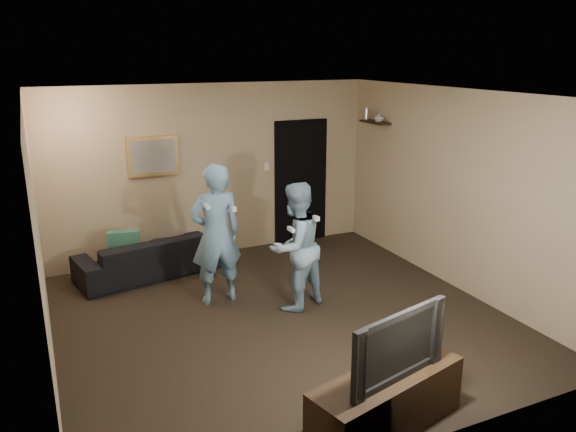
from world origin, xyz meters
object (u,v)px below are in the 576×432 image
sofa (148,256)px  television (390,342)px  wii_player_left (216,235)px  tv_console (386,402)px  wii_player_right (295,246)px

sofa → television: television is taller
sofa → wii_player_left: size_ratio=1.09×
sofa → television: (1.13, -4.21, 0.52)m
sofa → tv_console: sofa is taller
sofa → tv_console: bearing=94.0°
television → wii_player_left: size_ratio=0.58×
television → wii_player_left: bearing=85.3°
tv_console → sofa: bearing=90.8°
television → wii_player_left: wii_player_left is taller
tv_console → wii_player_left: size_ratio=0.81×
sofa → wii_player_left: 1.50m
television → sofa: bearing=90.8°
wii_player_right → sofa: bearing=129.1°
sofa → wii_player_left: wii_player_left is taller
wii_player_left → tv_console: bearing=-80.5°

